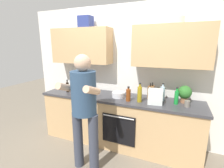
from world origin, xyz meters
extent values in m
plane|color=#756B5B|center=(0.00, 0.00, 0.00)|extent=(12.00, 12.00, 0.00)
cube|color=silver|center=(0.00, 0.36, 1.25)|extent=(4.00, 0.06, 2.50)
cube|color=tan|center=(-0.81, 0.17, 1.77)|extent=(1.18, 0.32, 0.65)
cube|color=tan|center=(0.81, 0.17, 1.77)|extent=(1.18, 0.32, 0.65)
cylinder|color=silver|center=(0.81, 0.17, 2.15)|extent=(0.33, 0.33, 0.10)
cube|color=navy|center=(-0.70, 0.17, 2.20)|extent=(0.24, 0.20, 0.21)
cube|color=tan|center=(0.00, 0.00, 0.43)|extent=(2.80, 0.60, 0.86)
cube|color=#38383D|center=(0.00, 0.00, 0.88)|extent=(2.84, 0.64, 0.04)
cube|color=black|center=(0.13, -0.31, 0.45)|extent=(0.56, 0.02, 0.50)
cylinder|color=silver|center=(0.13, -0.33, 0.68)|extent=(0.52, 0.02, 0.02)
cylinder|color=#383D4C|center=(-0.33, -0.78, 0.43)|extent=(0.14, 0.14, 0.87)
cylinder|color=#383D4C|center=(-0.07, -0.78, 0.43)|extent=(0.14, 0.14, 0.87)
cylinder|color=navy|center=(-0.20, -0.78, 1.16)|extent=(0.34, 0.34, 0.59)
sphere|color=#D8AD8C|center=(-0.20, -0.78, 1.57)|extent=(0.22, 0.22, 0.22)
cylinder|color=#D8AD8C|center=(-0.40, -0.90, 1.25)|extent=(0.09, 0.31, 0.19)
cylinder|color=#D8AD8C|center=(0.00, -0.90, 1.25)|extent=(0.09, 0.31, 0.19)
cylinder|color=#8C4C14|center=(-0.68, -0.14, 1.03)|extent=(0.05, 0.05, 0.25)
cylinder|color=#8C4C14|center=(-0.68, -0.14, 1.17)|extent=(0.02, 0.02, 0.05)
cylinder|color=black|center=(-0.68, -0.14, 1.20)|extent=(0.02, 0.02, 0.01)
cylinder|color=#198C33|center=(0.96, 0.01, 1.00)|extent=(0.06, 0.06, 0.20)
cylinder|color=#198C33|center=(0.96, 0.01, 1.13)|extent=(0.03, 0.03, 0.05)
cylinder|color=black|center=(0.96, 0.01, 1.16)|extent=(0.03, 0.03, 0.01)
cylinder|color=olive|center=(0.41, -0.11, 1.02)|extent=(0.07, 0.07, 0.25)
cylinder|color=olive|center=(0.41, -0.11, 1.17)|extent=(0.03, 0.03, 0.05)
cylinder|color=black|center=(0.41, -0.11, 1.20)|extent=(0.04, 0.04, 0.02)
cylinder|color=brown|center=(0.24, -0.14, 1.00)|extent=(0.08, 0.08, 0.20)
cylinder|color=brown|center=(0.24, -0.14, 1.11)|extent=(0.03, 0.03, 0.03)
cylinder|color=black|center=(0.24, -0.14, 1.14)|extent=(0.04, 0.04, 0.02)
cylinder|color=black|center=(-1.01, -0.08, 0.99)|extent=(0.05, 0.05, 0.18)
cylinder|color=black|center=(-1.01, -0.08, 1.11)|extent=(0.02, 0.02, 0.04)
cylinder|color=black|center=(-1.01, -0.08, 1.13)|extent=(0.03, 0.03, 0.01)
cylinder|color=silver|center=(0.74, 0.11, 1.02)|extent=(0.08, 0.08, 0.23)
cylinder|color=silver|center=(0.74, 0.11, 1.15)|extent=(0.03, 0.03, 0.04)
cylinder|color=black|center=(0.74, 0.11, 1.18)|extent=(0.03, 0.03, 0.01)
cylinder|color=#BF4C47|center=(-0.85, 0.01, 0.95)|extent=(0.09, 0.09, 0.10)
cylinder|color=slate|center=(1.12, -0.06, 0.95)|extent=(0.08, 0.08, 0.10)
cylinder|color=silver|center=(0.01, 0.00, 0.95)|extent=(0.23, 0.23, 0.09)
cube|color=brown|center=(0.55, 0.16, 1.01)|extent=(0.10, 0.14, 0.21)
cylinder|color=black|center=(0.54, 0.14, 1.14)|extent=(0.02, 0.02, 0.06)
cylinder|color=black|center=(0.57, 0.18, 1.14)|extent=(0.02, 0.02, 0.06)
cylinder|color=#9E6647|center=(1.08, 0.12, 0.95)|extent=(0.10, 0.10, 0.09)
sphere|color=#2D6B28|center=(1.08, 0.12, 1.07)|extent=(0.21, 0.21, 0.21)
cube|color=silver|center=(0.65, -0.09, 1.01)|extent=(0.24, 0.22, 0.23)
camera|label=1|loc=(0.95, -2.57, 1.79)|focal=26.11mm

